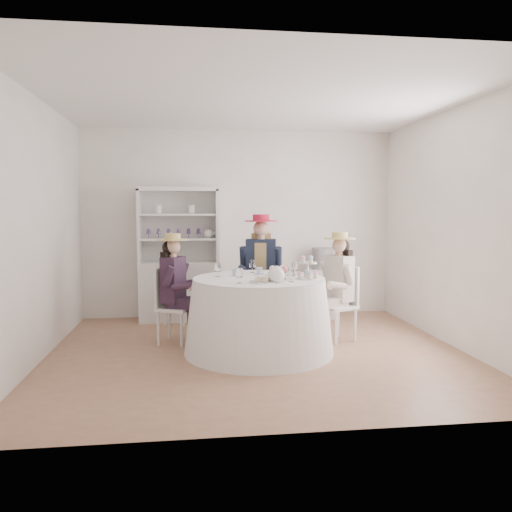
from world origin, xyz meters
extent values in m
plane|color=#8D6146|center=(0.00, 0.00, 0.00)|extent=(4.50, 4.50, 0.00)
plane|color=white|center=(0.00, 0.00, 2.70)|extent=(4.50, 4.50, 0.00)
plane|color=silver|center=(0.00, 2.00, 1.35)|extent=(4.50, 0.00, 4.50)
plane|color=silver|center=(0.00, -2.00, 1.35)|extent=(4.50, 0.00, 4.50)
plane|color=silver|center=(-2.25, 0.00, 1.35)|extent=(0.00, 4.50, 4.50)
plane|color=silver|center=(2.25, 0.00, 1.35)|extent=(0.00, 4.50, 4.50)
cone|color=white|center=(0.02, 0.02, 0.40)|extent=(1.63, 1.63, 0.80)
cylinder|color=white|center=(0.02, 0.02, 0.81)|extent=(1.43, 1.43, 0.02)
cube|color=silver|center=(-0.88, 1.75, 0.41)|extent=(1.16, 0.61, 0.83)
cube|color=silver|center=(-0.88, 1.93, 1.33)|extent=(1.09, 0.24, 1.01)
cube|color=silver|center=(-0.88, 1.75, 1.84)|extent=(1.16, 0.61, 0.06)
cube|color=silver|center=(-1.41, 1.75, 1.33)|extent=(0.11, 0.41, 1.01)
cube|color=silver|center=(-0.34, 1.75, 1.33)|extent=(0.11, 0.41, 1.01)
cube|color=silver|center=(-0.88, 1.75, 1.15)|extent=(1.08, 0.55, 0.03)
cube|color=silver|center=(-0.88, 1.75, 1.49)|extent=(1.08, 0.55, 0.03)
sphere|color=white|center=(-0.46, 1.75, 1.22)|extent=(0.13, 0.13, 0.13)
cube|color=silver|center=(1.18, 1.75, 0.35)|extent=(0.57, 0.57, 0.69)
cylinder|color=black|center=(1.18, 1.75, 0.85)|extent=(0.36, 0.36, 0.31)
cube|color=silver|center=(-0.90, 0.52, 0.41)|extent=(0.48, 0.48, 0.04)
cylinder|color=silver|center=(-0.82, 0.33, 0.20)|extent=(0.03, 0.03, 0.40)
cylinder|color=silver|center=(-0.70, 0.59, 0.20)|extent=(0.03, 0.03, 0.40)
cylinder|color=silver|center=(-1.09, 0.45, 0.20)|extent=(0.03, 0.03, 0.40)
cylinder|color=silver|center=(-0.97, 0.71, 0.20)|extent=(0.03, 0.03, 0.40)
cube|color=silver|center=(-1.05, 0.59, 0.66)|extent=(0.16, 0.33, 0.45)
cube|color=black|center=(-0.91, 0.53, 0.75)|extent=(0.30, 0.37, 0.53)
cube|color=black|center=(-0.83, 0.40, 0.48)|extent=(0.33, 0.23, 0.11)
cylinder|color=black|center=(-0.71, 0.35, 0.21)|extent=(0.09, 0.09, 0.42)
cylinder|color=black|center=(-0.96, 0.34, 0.81)|extent=(0.18, 0.14, 0.25)
cube|color=black|center=(-0.76, 0.55, 0.48)|extent=(0.33, 0.23, 0.11)
cylinder|color=black|center=(-0.65, 0.50, 0.21)|extent=(0.09, 0.09, 0.42)
cylinder|color=black|center=(-0.80, 0.69, 0.81)|extent=(0.18, 0.14, 0.25)
cylinder|color=#D8A889|center=(-0.91, 0.53, 1.03)|extent=(0.08, 0.08, 0.07)
sphere|color=#D8A889|center=(-0.91, 0.53, 1.13)|extent=(0.17, 0.17, 0.17)
sphere|color=black|center=(-0.95, 0.54, 1.11)|extent=(0.17, 0.17, 0.17)
cube|color=black|center=(-0.98, 0.56, 0.90)|extent=(0.15, 0.23, 0.35)
cylinder|color=tan|center=(-0.91, 0.53, 1.21)|extent=(0.36, 0.36, 0.01)
cylinder|color=tan|center=(-0.91, 0.53, 1.25)|extent=(0.18, 0.18, 0.07)
cube|color=silver|center=(0.19, 1.06, 0.48)|extent=(0.50, 0.50, 0.04)
cylinder|color=silver|center=(-0.01, 0.92, 0.23)|extent=(0.04, 0.04, 0.47)
cylinder|color=silver|center=(0.32, 0.86, 0.23)|extent=(0.04, 0.04, 0.47)
cylinder|color=silver|center=(0.05, 1.25, 0.23)|extent=(0.04, 0.04, 0.47)
cylinder|color=silver|center=(0.38, 1.19, 0.23)|extent=(0.04, 0.04, 0.47)
cube|color=silver|center=(0.22, 1.24, 0.76)|extent=(0.40, 0.11, 0.53)
cube|color=#192032|center=(0.19, 1.08, 0.87)|extent=(0.42, 0.28, 0.62)
cube|color=tan|center=(0.19, 1.08, 0.87)|extent=(0.19, 0.26, 0.53)
cube|color=#192032|center=(0.07, 0.95, 0.56)|extent=(0.20, 0.38, 0.13)
cylinder|color=#192032|center=(0.04, 0.80, 0.24)|extent=(0.11, 0.11, 0.49)
cylinder|color=#192032|center=(-0.03, 1.08, 0.94)|extent=(0.13, 0.20, 0.29)
cube|color=#192032|center=(0.25, 0.91, 0.56)|extent=(0.20, 0.38, 0.13)
cylinder|color=#192032|center=(0.23, 0.77, 0.24)|extent=(0.11, 0.11, 0.49)
cylinder|color=#192032|center=(0.40, 0.99, 0.94)|extent=(0.13, 0.20, 0.29)
cylinder|color=#D8A889|center=(0.19, 1.08, 1.20)|extent=(0.10, 0.10, 0.08)
sphere|color=#D8A889|center=(0.19, 1.08, 1.32)|extent=(0.20, 0.20, 0.20)
sphere|color=tan|center=(0.20, 1.12, 1.30)|extent=(0.20, 0.20, 0.20)
cube|color=tan|center=(0.21, 1.16, 1.05)|extent=(0.27, 0.13, 0.40)
cylinder|color=#B71B37|center=(0.19, 1.08, 1.41)|extent=(0.42, 0.42, 0.01)
cylinder|color=#B71B37|center=(0.19, 1.08, 1.45)|extent=(0.21, 0.21, 0.08)
cube|color=silver|center=(1.01, 0.37, 0.41)|extent=(0.49, 0.49, 0.04)
cylinder|color=silver|center=(0.81, 0.43, 0.20)|extent=(0.03, 0.03, 0.40)
cylinder|color=silver|center=(0.94, 0.17, 0.20)|extent=(0.03, 0.03, 0.40)
cylinder|color=silver|center=(1.08, 0.56, 0.20)|extent=(0.03, 0.03, 0.40)
cylinder|color=silver|center=(1.20, 0.30, 0.20)|extent=(0.03, 0.03, 0.40)
cube|color=silver|center=(1.16, 0.44, 0.66)|extent=(0.18, 0.33, 0.46)
cube|color=beige|center=(1.02, 0.37, 0.75)|extent=(0.31, 0.38, 0.53)
cube|color=beige|center=(0.87, 0.39, 0.49)|extent=(0.33, 0.24, 0.11)
cylinder|color=beige|center=(0.76, 0.34, 0.21)|extent=(0.09, 0.09, 0.42)
cylinder|color=beige|center=(0.91, 0.53, 0.82)|extent=(0.18, 0.14, 0.25)
cube|color=beige|center=(0.94, 0.24, 0.49)|extent=(0.33, 0.24, 0.11)
cylinder|color=beige|center=(0.83, 0.19, 0.21)|extent=(0.09, 0.09, 0.42)
cylinder|color=beige|center=(1.07, 0.19, 0.82)|extent=(0.18, 0.14, 0.25)
cylinder|color=#D8A889|center=(1.02, 0.37, 1.04)|extent=(0.08, 0.08, 0.07)
sphere|color=#D8A889|center=(1.02, 0.37, 1.14)|extent=(0.17, 0.17, 0.17)
sphere|color=black|center=(1.06, 0.39, 1.12)|extent=(0.17, 0.17, 0.17)
cube|color=black|center=(1.09, 0.41, 0.91)|extent=(0.16, 0.23, 0.35)
cylinder|color=tan|center=(1.02, 0.37, 1.22)|extent=(0.37, 0.37, 0.01)
cylinder|color=tan|center=(1.02, 0.37, 1.26)|extent=(0.18, 0.18, 0.07)
cube|color=silver|center=(-0.87, 1.55, 0.41)|extent=(0.49, 0.49, 0.04)
cylinder|color=silver|center=(-0.67, 1.60, 0.20)|extent=(0.03, 0.03, 0.40)
cylinder|color=silver|center=(-0.92, 1.74, 0.20)|extent=(0.03, 0.03, 0.40)
cylinder|color=silver|center=(-0.82, 1.35, 0.20)|extent=(0.03, 0.03, 0.40)
cylinder|color=silver|center=(-1.07, 1.49, 0.20)|extent=(0.03, 0.03, 0.40)
cube|color=silver|center=(-0.95, 1.41, 0.65)|extent=(0.31, 0.20, 0.45)
imported|color=white|center=(-0.21, 0.19, 0.85)|extent=(0.11, 0.11, 0.07)
imported|color=white|center=(0.06, 0.29, 0.86)|extent=(0.09, 0.09, 0.07)
imported|color=white|center=(0.27, 0.14, 0.85)|extent=(0.11, 0.11, 0.07)
imported|color=white|center=(0.22, -0.09, 0.85)|extent=(0.24, 0.24, 0.06)
sphere|color=pink|center=(0.30, -0.03, 0.91)|extent=(0.07, 0.07, 0.07)
sphere|color=white|center=(0.28, 0.01, 0.91)|extent=(0.07, 0.07, 0.07)
sphere|color=pink|center=(0.23, 0.03, 0.91)|extent=(0.07, 0.07, 0.07)
sphere|color=white|center=(0.19, -0.01, 0.91)|extent=(0.07, 0.07, 0.07)
sphere|color=pink|center=(0.19, -0.05, 0.91)|extent=(0.07, 0.07, 0.07)
sphere|color=white|center=(0.23, -0.09, 0.91)|extent=(0.07, 0.07, 0.07)
sphere|color=pink|center=(0.28, -0.07, 0.91)|extent=(0.07, 0.07, 0.07)
sphere|color=white|center=(0.15, -0.36, 0.90)|extent=(0.17, 0.17, 0.17)
cylinder|color=white|center=(0.25, -0.36, 0.90)|extent=(0.10, 0.03, 0.08)
cylinder|color=white|center=(0.15, -0.36, 0.98)|extent=(0.04, 0.04, 0.02)
cylinder|color=white|center=(0.01, -0.35, 0.83)|extent=(0.27, 0.27, 0.01)
cube|color=beige|center=(-0.05, -0.37, 0.85)|extent=(0.06, 0.04, 0.03)
cube|color=beige|center=(0.01, -0.35, 0.86)|extent=(0.07, 0.06, 0.03)
cube|color=beige|center=(0.06, -0.33, 0.85)|extent=(0.07, 0.07, 0.03)
cube|color=beige|center=(-0.02, -0.31, 0.86)|extent=(0.07, 0.07, 0.03)
cube|color=beige|center=(0.04, -0.39, 0.85)|extent=(0.07, 0.07, 0.03)
cylinder|color=white|center=(0.52, -0.14, 0.83)|extent=(0.26, 0.26, 0.01)
cylinder|color=white|center=(0.52, -0.14, 0.91)|extent=(0.02, 0.02, 0.17)
cylinder|color=white|center=(0.52, -0.14, 0.99)|extent=(0.19, 0.19, 0.01)
camera|label=1|loc=(-0.69, -5.28, 1.55)|focal=35.00mm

